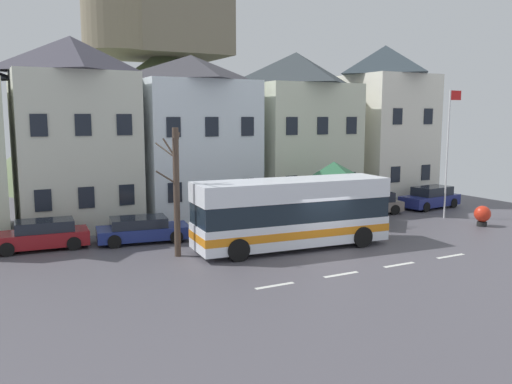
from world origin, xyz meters
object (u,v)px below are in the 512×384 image
townhouse_01 (74,133)px  parked_car_01 (42,235)px  parked_car_00 (142,229)px  public_bench (291,211)px  parked_car_03 (370,203)px  flagpole (449,145)px  pedestrian_00 (354,215)px  pedestrian_01 (384,214)px  pedestrian_02 (366,213)px  harbour_buoy (482,215)px  bus_shelter (334,173)px  townhouse_02 (192,137)px  townhouse_03 (296,130)px  transit_bus (292,214)px  hilltop_castle (166,107)px  townhouse_04 (383,123)px  parked_car_02 (430,198)px  bare_tree_00 (176,190)px

townhouse_01 → parked_car_01: bearing=-117.1°
parked_car_00 → public_bench: bearing=17.6°
townhouse_01 → parked_car_03: 18.37m
parked_car_03 → flagpole: flagpole is taller
pedestrian_00 → pedestrian_01: (1.73, -0.38, -0.03)m
pedestrian_02 → flagpole: size_ratio=0.21×
pedestrian_02 → harbour_buoy: (6.27, -2.56, -0.22)m
parked_car_01 → harbour_buoy: bearing=169.5°
bus_shelter → pedestrian_02: size_ratio=2.26×
public_bench → harbour_buoy: size_ratio=1.20×
townhouse_02 → public_bench: (4.77, -3.99, -4.46)m
pedestrian_02 → public_bench: (-2.23, 4.24, -0.41)m
parked_car_01 → flagpole: bearing=176.1°
townhouse_03 → harbour_buoy: bearing=-62.3°
townhouse_03 → pedestrian_00: (-1.36, -8.38, -4.39)m
townhouse_03 → parked_car_00: townhouse_03 is taller
pedestrian_01 → public_bench: bearing=124.0°
townhouse_02 → pedestrian_01: 12.45m
transit_bus → parked_car_03: 10.57m
transit_bus → harbour_buoy: transit_bus is taller
townhouse_02 → pedestrian_01: bearing=-47.6°
public_bench → hilltop_castle: bearing=88.0°
townhouse_04 → pedestrian_01: size_ratio=7.42×
townhouse_01 → pedestrian_00: 16.10m
parked_car_01 → pedestrian_01: size_ratio=2.89×
transit_bus → pedestrian_00: 5.50m
townhouse_01 → parked_car_02: size_ratio=2.30×
parked_car_00 → harbour_buoy: (18.11, -5.20, 0.04)m
hilltop_castle → pedestrian_00: hilltop_castle is taller
hilltop_castle → harbour_buoy: bearing=-77.3°
hilltop_castle → pedestrian_01: size_ratio=24.10×
transit_bus → pedestrian_00: bearing=24.2°
flagpole → bare_tree_00: 17.61m
parked_car_03 → public_bench: bearing=-1.0°
flagpole → harbour_buoy: 4.69m
hilltop_castle → pedestrian_01: 32.12m
pedestrian_01 → parked_car_01: bearing=167.8°
townhouse_03 → bus_shelter: (-1.40, -6.45, -2.23)m
townhouse_02 → townhouse_04: townhouse_04 is taller
pedestrian_00 → townhouse_03: bearing=80.8°
townhouse_03 → hilltop_castle: size_ratio=0.28×
parked_car_02 → transit_bus: bearing=13.2°
bus_shelter → transit_bus: bearing=-143.4°
hilltop_castle → parked_car_02: (9.51, -27.73, -6.44)m
hilltop_castle → pedestrian_02: bearing=-87.6°
parked_car_03 → public_bench: 5.47m
townhouse_03 → parked_car_03: townhouse_03 is taller
pedestrian_01 → pedestrian_02: (-0.93, 0.43, 0.09)m
pedestrian_00 → harbour_buoy: 7.51m
parked_car_03 → parked_car_02: bearing=-174.2°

